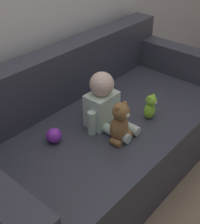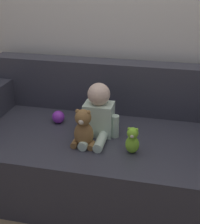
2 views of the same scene
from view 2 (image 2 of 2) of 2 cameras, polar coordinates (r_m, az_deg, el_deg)
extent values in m
plane|color=#9E8460|center=(2.46, 0.99, -13.34)|extent=(12.00, 12.00, 0.00)
cube|color=#383842|center=(2.32, 1.03, -8.89)|extent=(2.02, 0.99, 0.46)
cube|color=#383842|center=(2.48, 3.04, 4.62)|extent=(2.02, 0.18, 0.41)
cube|color=silver|center=(2.15, -0.21, -1.24)|extent=(0.20, 0.15, 0.23)
sphere|color=beige|center=(2.08, -0.22, 3.27)|extent=(0.15, 0.15, 0.15)
cylinder|color=silver|center=(2.06, -2.60, -5.17)|extent=(0.06, 0.19, 0.06)
cylinder|color=silver|center=(2.04, 0.10, -5.48)|extent=(0.06, 0.19, 0.06)
cylinder|color=silver|center=(2.17, -3.36, -1.99)|extent=(0.06, 0.06, 0.16)
cylinder|color=silver|center=(2.13, 2.75, -2.63)|extent=(0.06, 0.06, 0.16)
ellipsoid|color=olive|center=(2.01, -2.98, -4.08)|extent=(0.13, 0.11, 0.17)
sphere|color=olive|center=(1.95, -3.12, -1.02)|extent=(0.11, 0.11, 0.11)
sphere|color=olive|center=(1.94, -4.12, 0.13)|extent=(0.03, 0.03, 0.03)
sphere|color=olive|center=(1.93, -2.17, -0.06)|extent=(0.03, 0.03, 0.03)
sphere|color=beige|center=(1.92, -3.45, -1.77)|extent=(0.04, 0.04, 0.04)
cylinder|color=olive|center=(2.04, -4.64, -5.80)|extent=(0.04, 0.07, 0.04)
cylinder|color=olive|center=(2.02, -1.56, -6.18)|extent=(0.04, 0.07, 0.04)
ellipsoid|color=#8CD133|center=(1.97, 5.91, -5.92)|extent=(0.09, 0.07, 0.12)
sphere|color=#8CD133|center=(1.92, 6.00, -3.86)|extent=(0.07, 0.07, 0.07)
sphere|color=#8CD133|center=(1.91, 5.35, -3.08)|extent=(0.02, 0.02, 0.02)
sphere|color=#8CD133|center=(1.91, 6.73, -3.22)|extent=(0.02, 0.02, 0.02)
sphere|color=beige|center=(1.90, 5.89, -4.40)|extent=(0.02, 0.02, 0.02)
sphere|color=purple|center=(2.35, -7.63, -0.90)|extent=(0.09, 0.09, 0.09)
camera|label=1|loc=(1.88, -56.64, 19.24)|focal=50.00mm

